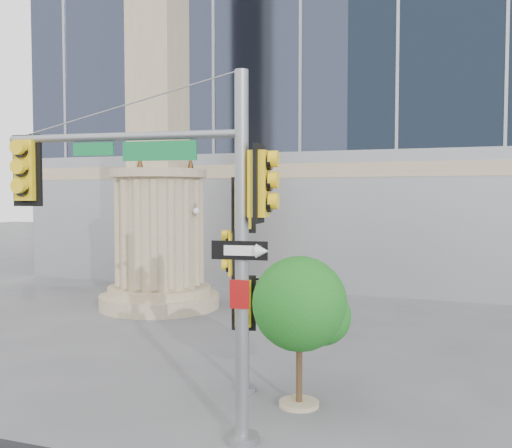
% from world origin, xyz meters
% --- Properties ---
extents(ground, '(120.00, 120.00, 0.00)m').
position_xyz_m(ground, '(0.00, 0.00, 0.00)').
color(ground, '#545456').
rests_on(ground, ground).
extents(monument, '(4.40, 4.40, 16.60)m').
position_xyz_m(monument, '(-6.00, 9.00, 5.52)').
color(monument, tan).
rests_on(monument, ground).
extents(main_signal_pole, '(4.84, 0.91, 6.24)m').
position_xyz_m(main_signal_pole, '(-0.10, -0.83, 3.86)').
color(main_signal_pole, slate).
rests_on(main_signal_pole, ground).
extents(secondary_signal_pole, '(0.84, 0.61, 4.62)m').
position_xyz_m(secondary_signal_pole, '(0.17, 1.52, 2.71)').
color(secondary_signal_pole, slate).
rests_on(secondary_signal_pole, ground).
extents(street_tree, '(1.91, 1.87, 2.98)m').
position_xyz_m(street_tree, '(1.54, 1.21, 1.96)').
color(street_tree, tan).
rests_on(street_tree, ground).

